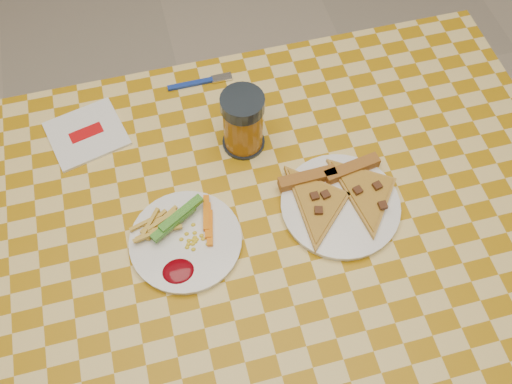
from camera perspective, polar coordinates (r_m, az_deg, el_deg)
ground at (r=1.73m, az=-0.72°, el=-15.64°), size 8.00×8.00×0.00m
table at (r=1.09m, az=-1.11°, el=-6.43°), size 1.28×0.88×0.76m
plate_left at (r=1.02m, az=-7.03°, el=-4.96°), size 0.23×0.23×0.01m
plate_right at (r=1.06m, az=8.41°, el=-1.41°), size 0.24×0.24×0.01m
fries_veggies at (r=1.01m, az=-7.75°, el=-3.94°), size 0.17×0.15×0.04m
pizza_slices at (r=1.05m, az=8.36°, el=-0.26°), size 0.25×0.23×0.02m
drink_glass at (r=1.08m, az=-1.31°, el=6.95°), size 0.08×0.08×0.13m
napkin at (r=1.19m, az=-16.58°, el=5.60°), size 0.17×0.16×0.01m
fork at (r=1.23m, az=-5.54°, el=10.91°), size 0.14×0.02×0.01m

